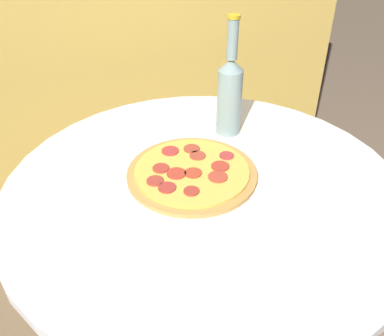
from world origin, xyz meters
The scene contains 4 objects.
table centered at (0.00, 0.00, 0.56)m, with size 0.88×0.88×0.77m.
fence_panel centered at (0.00, 0.78, 0.93)m, with size 1.65×0.04×1.86m.
pizza centered at (-0.02, 0.04, 0.78)m, with size 0.29×0.29×0.02m.
beer_bottle centered at (0.14, 0.19, 0.89)m, with size 0.06×0.06×0.30m.
Camera 1 is at (-0.27, -0.69, 1.34)m, focal length 40.00 mm.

